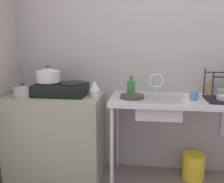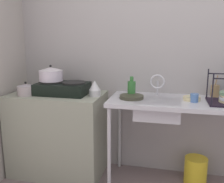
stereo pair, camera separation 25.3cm
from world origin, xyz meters
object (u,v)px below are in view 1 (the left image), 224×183
at_px(sink_basin, 158,107).
at_px(frying_pan, 132,96).
at_px(utensil_jar, 210,89).
at_px(pot_on_left_burner, 48,75).
at_px(percolator, 94,89).
at_px(stove, 61,89).
at_px(faucet, 156,82).
at_px(cup_by_rack, 194,96).
at_px(bottle_by_sink, 131,88).
at_px(bucket_on_floor, 193,166).
at_px(pot_beside_stove, 23,91).
at_px(small_bowl_on_drainboard, 190,97).

bearing_deg(sink_basin, frying_pan, 177.20).
bearing_deg(utensil_jar, pot_on_left_burner, -172.13).
relative_size(percolator, sink_basin, 0.38).
height_order(stove, faucet, faucet).
distance_m(frying_pan, cup_by_rack, 0.58).
distance_m(stove, cup_by_rack, 1.32).
height_order(stove, bottle_by_sink, bottle_by_sink).
xyz_separation_m(pot_on_left_burner, percolator, (0.48, -0.02, -0.13)).
xyz_separation_m(percolator, bucket_on_floor, (1.03, 0.10, -0.83)).
bearing_deg(pot_beside_stove, small_bowl_on_drainboard, 5.41).
bearing_deg(percolator, cup_by_rack, -1.56).
bearing_deg(percolator, stove, 177.15).
distance_m(pot_on_left_burner, bottle_by_sink, 0.86).
bearing_deg(pot_beside_stove, pot_on_left_burner, 31.86).
relative_size(sink_basin, frying_pan, 1.80).
height_order(percolator, bottle_by_sink, bottle_by_sink).
distance_m(faucet, cup_by_rack, 0.39).
height_order(pot_on_left_burner, sink_basin, pot_on_left_burner).
xyz_separation_m(pot_on_left_burner, small_bowl_on_drainboard, (1.43, 0.02, -0.19)).
xyz_separation_m(pot_on_left_burner, faucet, (1.10, 0.11, -0.07)).
bearing_deg(small_bowl_on_drainboard, utensil_jar, 41.73).
relative_size(percolator, small_bowl_on_drainboard, 1.01).
relative_size(faucet, small_bowl_on_drainboard, 1.41).
height_order(sink_basin, cup_by_rack, cup_by_rack).
relative_size(sink_basin, bucket_on_floor, 1.53).
bearing_deg(percolator, bottle_by_sink, 11.76).
relative_size(frying_pan, bottle_by_sink, 1.16).
bearing_deg(pot_beside_stove, cup_by_rack, 3.16).
bearing_deg(bottle_by_sink, small_bowl_on_drainboard, -3.72).
relative_size(cup_by_rack, bucket_on_floor, 0.29).
bearing_deg(sink_basin, small_bowl_on_drainboard, 12.04).
height_order(sink_basin, frying_pan, frying_pan).
distance_m(pot_beside_stove, frying_pan, 1.08).
height_order(pot_beside_stove, bucket_on_floor, pot_beside_stove).
distance_m(percolator, faucet, 0.63).
xyz_separation_m(pot_beside_stove, bottle_by_sink, (1.06, 0.19, 0.02)).
bearing_deg(bottle_by_sink, utensil_jar, 11.89).
xyz_separation_m(pot_beside_stove, sink_basin, (1.33, 0.09, -0.14)).
relative_size(pot_beside_stove, faucet, 0.80).
distance_m(cup_by_rack, bucket_on_floor, 0.81).
bearing_deg(small_bowl_on_drainboard, pot_on_left_burner, -179.20).
xyz_separation_m(pot_on_left_burner, frying_pan, (0.86, -0.03, -0.19)).
bearing_deg(bottle_by_sink, cup_by_rack, -9.66).
xyz_separation_m(stove, faucet, (0.97, 0.11, 0.08)).
bearing_deg(pot_on_left_burner, percolator, -2.11).
height_order(faucet, frying_pan, faucet).
distance_m(pot_on_left_burner, small_bowl_on_drainboard, 1.44).
height_order(sink_basin, utensil_jar, utensil_jar).
distance_m(stove, pot_on_left_burner, 0.19).
bearing_deg(small_bowl_on_drainboard, bottle_by_sink, 176.28).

